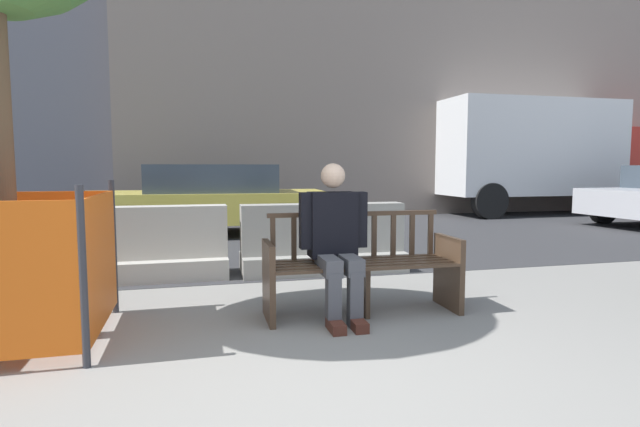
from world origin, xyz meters
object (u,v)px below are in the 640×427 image
(jersey_barrier_left, at_px, (138,250))
(delivery_truck, at_px, (549,153))
(jersey_barrier_centre, at_px, (323,244))
(street_bench, at_px, (362,269))
(seated_person, at_px, (335,237))
(construction_fence, at_px, (7,264))
(car_taxi_near, at_px, (206,199))

(jersey_barrier_left, distance_m, delivery_truck, 11.90)
(delivery_truck, bearing_deg, jersey_barrier_centre, -143.13)
(street_bench, distance_m, jersey_barrier_left, 2.78)
(seated_person, xyz_separation_m, jersey_barrier_left, (-1.78, 1.94, -0.35))
(jersey_barrier_left, relative_size, construction_fence, 1.53)
(construction_fence, relative_size, car_taxi_near, 0.28)
(jersey_barrier_left, bearing_deg, street_bench, -42.74)
(street_bench, xyz_separation_m, jersey_barrier_left, (-2.04, 1.89, -0.06))
(jersey_barrier_centre, height_order, car_taxi_near, car_taxi_near)
(jersey_barrier_left, xyz_separation_m, car_taxi_near, (0.86, 3.72, 0.34))
(jersey_barrier_centre, xyz_separation_m, jersey_barrier_left, (-2.16, 0.10, 0.00))
(jersey_barrier_centre, bearing_deg, construction_fence, -146.90)
(street_bench, bearing_deg, construction_fence, -178.41)
(street_bench, distance_m, car_taxi_near, 5.74)
(street_bench, bearing_deg, seated_person, -168.60)
(street_bench, xyz_separation_m, car_taxi_near, (-1.18, 5.61, 0.28))
(seated_person, xyz_separation_m, delivery_truck, (8.44, 7.88, 1.00))
(jersey_barrier_centre, bearing_deg, seated_person, -101.52)
(jersey_barrier_centre, height_order, jersey_barrier_left, same)
(seated_person, distance_m, construction_fence, 2.48)
(jersey_barrier_left, xyz_separation_m, delivery_truck, (10.22, 5.94, 1.35))
(jersey_barrier_centre, relative_size, construction_fence, 1.54)
(street_bench, height_order, car_taxi_near, car_taxi_near)
(jersey_barrier_left, height_order, car_taxi_near, car_taxi_near)
(construction_fence, bearing_deg, street_bench, 1.59)
(construction_fence, bearing_deg, delivery_truck, 35.91)
(construction_fence, height_order, delivery_truck, delivery_truck)
(jersey_barrier_centre, xyz_separation_m, delivery_truck, (8.06, 6.05, 1.35))
(street_bench, height_order, jersey_barrier_left, street_bench)
(seated_person, height_order, construction_fence, seated_person)
(car_taxi_near, bearing_deg, jersey_barrier_left, -103.06)
(seated_person, bearing_deg, jersey_barrier_left, 132.66)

